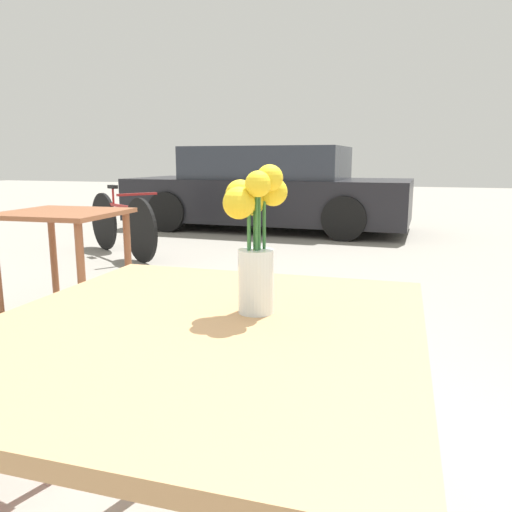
% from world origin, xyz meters
% --- Properties ---
extents(table_front, '(0.90, 0.99, 0.74)m').
position_xyz_m(table_front, '(0.00, 0.00, 0.65)').
color(table_front, tan).
rests_on(table_front, ground_plane).
extents(flower_vase, '(0.13, 0.13, 0.32)m').
position_xyz_m(flower_vase, '(0.08, 0.11, 0.91)').
color(flower_vase, silver).
rests_on(flower_vase, table_front).
extents(table_back, '(0.78, 0.74, 0.73)m').
position_xyz_m(table_back, '(-1.85, 1.87, 0.60)').
color(table_back, brown).
rests_on(table_back, ground_plane).
extents(bicycle, '(1.41, 0.94, 0.79)m').
position_xyz_m(bicycle, '(-2.74, 3.92, 0.36)').
color(bicycle, black).
rests_on(bicycle, ground_plane).
extents(parked_car, '(4.29, 1.78, 1.26)m').
position_xyz_m(parked_car, '(-1.81, 6.54, 0.60)').
color(parked_car, black).
rests_on(parked_car, ground_plane).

